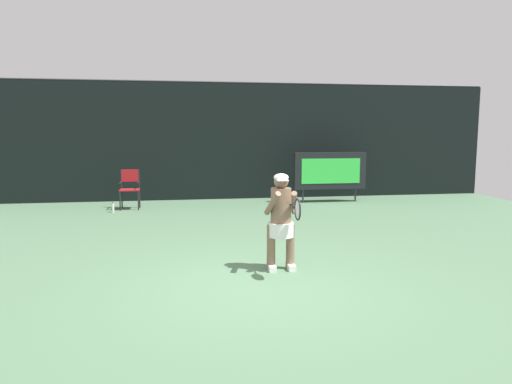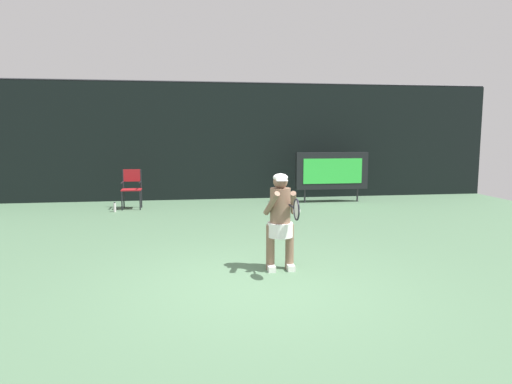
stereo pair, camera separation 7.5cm
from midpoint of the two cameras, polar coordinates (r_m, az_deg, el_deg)
The scene contains 7 objects.
ground at distance 6.31m, azimuth 0.63°, elevation -12.09°, with size 18.00×22.00×0.03m.
backdrop_screen at distance 14.59m, azimuth -4.85°, elevation 6.21°, with size 18.00×0.12×3.66m.
scoreboard at distance 14.08m, azimuth 9.47°, elevation 2.58°, with size 2.20×0.21×1.50m.
umpire_chair at distance 13.17m, azimuth -14.90°, elevation 0.68°, with size 0.52×0.44×1.08m.
water_bottle at distance 12.79m, azimuth -16.85°, elevation -1.82°, with size 0.07×0.07×0.27m.
tennis_player at distance 7.03m, azimuth 3.33°, elevation -3.18°, with size 0.52×0.59×1.48m.
tennis_racket at distance 6.49m, azimuth 5.29°, elevation -2.14°, with size 0.03×0.60×0.31m.
Camera 2 is at (-0.92, -6.06, 2.09)m, focal length 32.49 mm.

